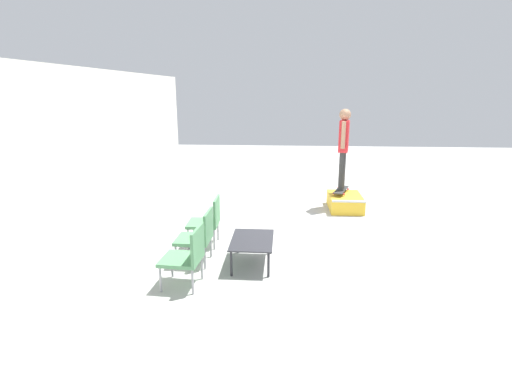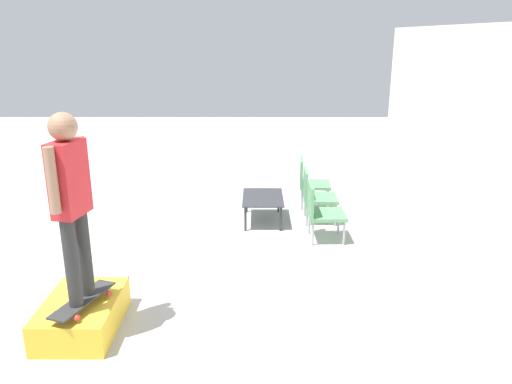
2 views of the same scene
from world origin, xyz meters
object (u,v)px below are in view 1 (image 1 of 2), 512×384
object	(u,v)px
skateboard_on_ramp	(341,190)
person_skater	(344,143)
patio_chair_left	(187,254)
patio_chair_right	(208,219)
coffee_table	(252,242)
skate_ramp_box	(345,202)
patio_chair_center	(199,235)

from	to	relation	value
skateboard_on_ramp	person_skater	world-z (taller)	person_skater
patio_chair_left	patio_chair_right	distance (m)	1.51
skateboard_on_ramp	patio_chair_right	bearing A→B (deg)	152.50
skateboard_on_ramp	coffee_table	distance (m)	3.67
skateboard_on_ramp	coffee_table	world-z (taller)	skateboard_on_ramp
skateboard_on_ramp	patio_chair_left	distance (m)	4.74
skate_ramp_box	skateboard_on_ramp	xyz separation A→B (m)	(0.15, 0.08, 0.24)
skate_ramp_box	coffee_table	xyz separation A→B (m)	(-3.06, 1.85, 0.20)
skate_ramp_box	patio_chair_right	bearing A→B (deg)	130.90
skateboard_on_ramp	patio_chair_center	bearing A→B (deg)	160.12
skateboard_on_ramp	patio_chair_left	size ratio (longest dim) A/B	0.96
patio_chair_right	skate_ramp_box	bearing A→B (deg)	129.93
coffee_table	patio_chair_center	distance (m)	0.82
patio_chair_right	skateboard_on_ramp	bearing A→B (deg)	132.62
patio_chair_left	patio_chair_center	xyz separation A→B (m)	(0.76, -0.00, 0.00)
patio_chair_center	patio_chair_right	distance (m)	0.76
skateboard_on_ramp	patio_chair_center	size ratio (longest dim) A/B	0.96
coffee_table	skateboard_on_ramp	bearing A→B (deg)	-28.82
skate_ramp_box	patio_chair_left	xyz separation A→B (m)	(-3.82, 2.67, 0.30)
skateboard_on_ramp	patio_chair_right	size ratio (longest dim) A/B	0.96
patio_chair_center	patio_chair_right	xyz separation A→B (m)	(0.76, -0.00, 0.00)
coffee_table	patio_chair_left	bearing A→B (deg)	132.86
coffee_table	patio_chair_left	distance (m)	1.12
coffee_table	patio_chair_center	xyz separation A→B (m)	(-0.00, 0.82, 0.10)
patio_chair_left	patio_chair_center	size ratio (longest dim) A/B	1.00
skate_ramp_box	patio_chair_right	xyz separation A→B (m)	(-2.31, 2.67, 0.30)
patio_chair_center	person_skater	bearing A→B (deg)	142.60
coffee_table	patio_chair_right	world-z (taller)	patio_chair_right
skateboard_on_ramp	coffee_table	bearing A→B (deg)	170.10
skate_ramp_box	person_skater	xyz separation A→B (m)	(0.15, 0.08, 1.32)
patio_chair_right	patio_chair_center	bearing A→B (deg)	-0.97
skate_ramp_box	patio_chair_right	distance (m)	3.54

